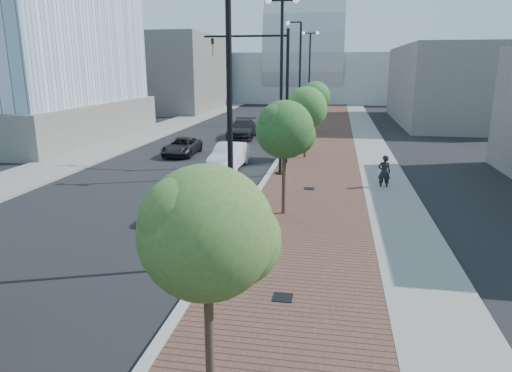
# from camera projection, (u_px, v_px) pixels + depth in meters

# --- Properties ---
(sidewalk) EXTENTS (7.00, 140.00, 0.12)m
(sidewalk) POSITION_uv_depth(u_px,v_px,m) (335.00, 132.00, 42.12)
(sidewalk) COLOR #4C2D23
(sidewalk) RESTS_ON ground
(concrete_strip) EXTENTS (2.40, 140.00, 0.13)m
(concrete_strip) POSITION_uv_depth(u_px,v_px,m) (365.00, 132.00, 41.66)
(concrete_strip) COLOR slate
(concrete_strip) RESTS_ON ground
(curb) EXTENTS (0.30, 140.00, 0.14)m
(curb) POSITION_uv_depth(u_px,v_px,m) (297.00, 131.00, 42.70)
(curb) COLOR gray
(curb) RESTS_ON ground
(west_sidewalk) EXTENTS (4.00, 140.00, 0.12)m
(west_sidewalk) POSITION_uv_depth(u_px,v_px,m) (165.00, 128.00, 44.87)
(west_sidewalk) COLOR slate
(west_sidewalk) RESTS_ON ground
(white_sedan) EXTENTS (1.71, 4.51, 1.47)m
(white_sedan) POSITION_uv_depth(u_px,v_px,m) (229.00, 156.00, 27.25)
(white_sedan) COLOR white
(white_sedan) RESTS_ON ground
(dark_car_mid) EXTENTS (2.03, 4.23, 1.16)m
(dark_car_mid) POSITION_uv_depth(u_px,v_px,m) (182.00, 147.00, 31.23)
(dark_car_mid) COLOR black
(dark_car_mid) RESTS_ON ground
(dark_car_far) EXTENTS (2.41, 5.37, 1.53)m
(dark_car_far) POSITION_uv_depth(u_px,v_px,m) (242.00, 129.00, 38.77)
(dark_car_far) COLOR black
(dark_car_far) RESTS_ON ground
(pedestrian) EXTENTS (0.65, 0.45, 1.71)m
(pedestrian) POSITION_uv_depth(u_px,v_px,m) (384.00, 172.00, 22.49)
(pedestrian) COLOR black
(pedestrian) RESTS_ON ground
(streetlight_1) EXTENTS (1.44, 0.56, 9.21)m
(streetlight_1) POSITION_uv_depth(u_px,v_px,m) (226.00, 123.00, 12.95)
(streetlight_1) COLOR black
(streetlight_1) RESTS_ON ground
(streetlight_2) EXTENTS (1.72, 0.56, 9.28)m
(streetlight_2) POSITION_uv_depth(u_px,v_px,m) (281.00, 87.00, 24.24)
(streetlight_2) COLOR black
(streetlight_2) RESTS_ON ground
(streetlight_3) EXTENTS (1.44, 0.56, 9.21)m
(streetlight_3) POSITION_uv_depth(u_px,v_px,m) (298.00, 87.00, 35.82)
(streetlight_3) COLOR black
(streetlight_3) RESTS_ON ground
(streetlight_4) EXTENTS (1.72, 0.56, 9.28)m
(streetlight_4) POSITION_uv_depth(u_px,v_px,m) (309.00, 77.00, 47.12)
(streetlight_4) COLOR black
(streetlight_4) RESTS_ON ground
(traffic_mast) EXTENTS (5.09, 0.20, 8.00)m
(traffic_mast) POSITION_uv_depth(u_px,v_px,m) (272.00, 82.00, 27.21)
(traffic_mast) COLOR black
(traffic_mast) RESTS_ON ground
(tree_0) EXTENTS (2.28, 2.21, 4.42)m
(tree_0) POSITION_uv_depth(u_px,v_px,m) (210.00, 233.00, 7.32)
(tree_0) COLOR #382619
(tree_0) RESTS_ON ground
(tree_1) EXTENTS (2.33, 2.27, 4.65)m
(tree_1) POSITION_uv_depth(u_px,v_px,m) (286.00, 130.00, 17.75)
(tree_1) COLOR #382619
(tree_1) RESTS_ON ground
(tree_2) EXTENTS (2.68, 2.68, 4.67)m
(tree_2) POSITION_uv_depth(u_px,v_px,m) (307.00, 108.00, 29.24)
(tree_2) COLOR #382619
(tree_2) RESTS_ON ground
(tree_3) EXTENTS (2.66, 2.66, 4.62)m
(tree_3) POSITION_uv_depth(u_px,v_px,m) (316.00, 97.00, 40.68)
(tree_3) COLOR #382619
(tree_3) RESTS_ON ground
(tower_podium) EXTENTS (19.00, 19.00, 3.00)m
(tower_podium) POSITION_uv_depth(u_px,v_px,m) (6.00, 120.00, 38.72)
(tower_podium) COLOR #66615C
(tower_podium) RESTS_ON ground
(convention_center) EXTENTS (50.00, 30.00, 50.00)m
(convention_center) POSITION_uv_depth(u_px,v_px,m) (308.00, 66.00, 84.42)
(convention_center) COLOR #A6ABB0
(convention_center) RESTS_ON ground
(commercial_block_nw) EXTENTS (14.00, 20.00, 10.00)m
(commercial_block_nw) POSITION_uv_depth(u_px,v_px,m) (167.00, 73.00, 63.85)
(commercial_block_nw) COLOR #625D58
(commercial_block_nw) RESTS_ON ground
(commercial_block_ne) EXTENTS (12.00, 22.00, 8.00)m
(commercial_block_ne) POSITION_uv_depth(u_px,v_px,m) (457.00, 85.00, 48.56)
(commercial_block_ne) COLOR slate
(commercial_block_ne) RESTS_ON ground
(utility_cover_1) EXTENTS (0.50, 0.50, 0.02)m
(utility_cover_1) POSITION_uv_depth(u_px,v_px,m) (283.00, 297.00, 11.79)
(utility_cover_1) COLOR black
(utility_cover_1) RESTS_ON sidewalk
(utility_cover_2) EXTENTS (0.50, 0.50, 0.02)m
(utility_cover_2) POSITION_uv_depth(u_px,v_px,m) (309.00, 189.00, 22.27)
(utility_cover_2) COLOR black
(utility_cover_2) RESTS_ON sidewalk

